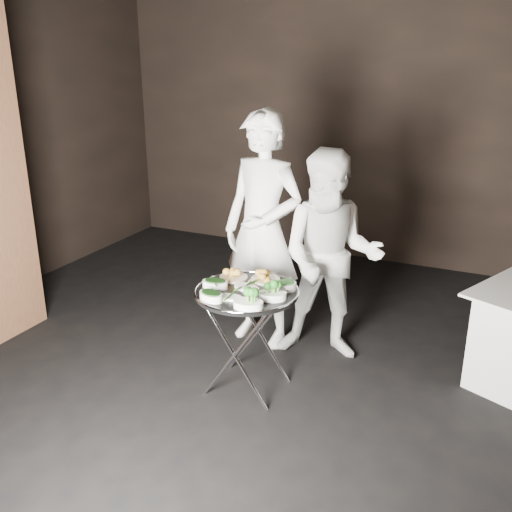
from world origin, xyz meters
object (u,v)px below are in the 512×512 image
at_px(tray_stand, 247,336).
at_px(waiter_left, 263,231).
at_px(serving_tray, 247,292).
at_px(waiter_right, 330,257).

distance_m(tray_stand, waiter_left, 0.92).
bearing_deg(waiter_left, serving_tray, -64.76).
relative_size(tray_stand, waiter_right, 0.45).
bearing_deg(tray_stand, waiter_left, 106.01).
height_order(serving_tray, waiter_right, waiter_right).
bearing_deg(waiter_right, waiter_left, 164.70).
xyz_separation_m(waiter_left, waiter_right, (0.56, -0.02, -0.13)).
relative_size(tray_stand, serving_tray, 1.03).
distance_m(serving_tray, waiter_left, 0.78).
height_order(tray_stand, waiter_left, waiter_left).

